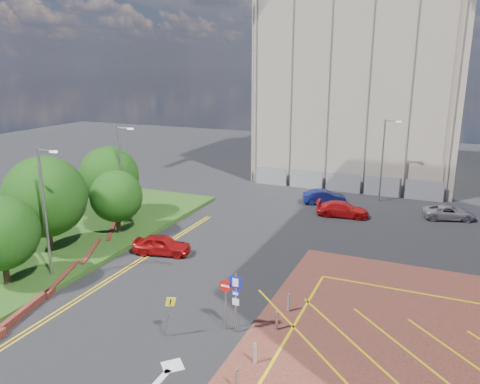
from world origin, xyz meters
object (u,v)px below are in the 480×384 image
Objects in this scene: tree_b at (45,197)px; car_silver_back at (449,212)px; lamp_left_far at (121,171)px; car_red_left at (162,245)px; lamp_left_near at (45,208)px; warning_sign at (169,312)px; lamp_back at (383,158)px; tree_d at (109,176)px; car_blue_back at (324,197)px; car_red_back at (342,209)px; tree_c at (116,196)px; tree_a at (0,233)px; sign_cluster at (232,296)px.

tree_b is 1.57× the size of car_silver_back.
car_red_left is at bearing -32.38° from lamp_left_far.
lamp_left_near reaches higher than warning_sign.
lamp_left_near is at bearing -122.40° from lamp_back.
car_red_left is at bearing -30.75° from tree_d.
tree_d reaches higher than car_blue_back.
tree_b is 0.84× the size of lamp_back.
car_red_back is (17.12, 16.75, -3.58)m from tree_b.
tree_c is 2.18× the size of warning_sign.
lamp_left_far is (1.08, 7.00, 0.42)m from tree_b.
tree_d is at bearing 45.79° from car_red_left.
car_red_left reaches higher than car_red_back.
lamp_left_far reaches higher than tree_a.
tree_a is 13.24m from tree_d.
sign_cluster is at bearing -33.16° from tree_c.
tree_c is at bearing 146.84° from sign_cluster.
car_silver_back is at bearing 67.15° from sign_cluster.
lamp_left_far is 1.86× the size of car_silver_back.
lamp_left_near reaches higher than car_blue_back.
tree_a is 1.26× the size of car_silver_back.
tree_b is at bearing 111.07° from car_silver_back.
tree_b is at bearing 156.51° from warning_sign.
tree_b is 1.11× the size of tree_d.
tree_d is 11.76m from lamp_left_near.
lamp_back is 1.96× the size of car_blue_back.
lamp_left_near is (4.08, -11.00, 0.79)m from tree_d.
car_red_back is (2.37, -3.20, -0.02)m from car_blue_back.
car_silver_back is at bearing -78.73° from car_red_back.
tree_a is 28.39m from car_blue_back.
car_blue_back is (11.67, 22.95, -3.99)m from lamp_left_near.
lamp_left_near is 1.00× the size of lamp_back.
tree_b is 8.58m from car_red_left.
tree_d is (-2.50, 13.00, 0.37)m from tree_a.
lamp_back is (18.08, 28.00, 0.86)m from tree_a.
tree_c is 4.30m from tree_d.
car_red_left is (-8.64, 7.16, -1.26)m from sign_cluster.
tree_d reaches higher than sign_cluster.
warning_sign is at bearing 157.32° from car_blue_back.
tree_a is 34.69m from car_silver_back.
car_blue_back reaches higher than car_silver_back.
lamp_left_near is 8.38m from car_red_left.
car_red_back is (1.33, 20.77, -1.30)m from sign_cluster.
tree_a is 1.69× the size of sign_cluster.
lamp_left_far is 24.46m from lamp_back.
tree_c is 25.19m from lamp_back.
lamp_left_far is 17.90m from warning_sign.
car_silver_back is at bearing 37.30° from tree_b.
tree_d is 29.36m from car_silver_back.
car_silver_back is (6.18, -3.37, -3.76)m from lamp_back.
lamp_back is at bearing 36.09° from tree_d.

